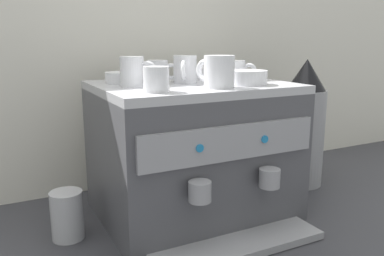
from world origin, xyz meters
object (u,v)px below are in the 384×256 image
at_px(ceramic_cup_1, 236,71).
at_px(ceramic_cup_5, 218,71).
at_px(ceramic_bowl_2, 206,73).
at_px(ceramic_cup_0, 185,69).
at_px(ceramic_cup_4, 159,71).
at_px(milk_pitcher, 67,214).
at_px(espresso_machine, 193,150).
at_px(ceramic_bowl_0, 248,78).
at_px(coffee_grinder, 304,125).
at_px(ceramic_cup_2, 156,79).
at_px(ceramic_bowl_1, 123,78).
at_px(ceramic_cup_3, 133,71).

relative_size(ceramic_cup_1, ceramic_cup_5, 0.73).
xyz_separation_m(ceramic_cup_5, ceramic_bowl_2, (0.09, 0.22, -0.03)).
relative_size(ceramic_cup_0, ceramic_cup_1, 1.13).
height_order(ceramic_cup_1, ceramic_bowl_2, ceramic_cup_1).
bearing_deg(ceramic_bowl_2, ceramic_cup_1, -65.00).
height_order(ceramic_cup_4, milk_pitcher, ceramic_cup_4).
xyz_separation_m(espresso_machine, ceramic_bowl_0, (0.12, -0.10, 0.22)).
bearing_deg(coffee_grinder, ceramic_cup_5, -160.61).
distance_m(espresso_machine, ceramic_cup_5, 0.27).
height_order(ceramic_cup_0, ceramic_bowl_0, ceramic_cup_0).
bearing_deg(ceramic_cup_0, coffee_grinder, 2.07).
bearing_deg(ceramic_cup_4, milk_pitcher, -168.50).
bearing_deg(ceramic_cup_2, milk_pitcher, 146.76).
height_order(ceramic_cup_5, ceramic_bowl_0, ceramic_cup_5).
distance_m(ceramic_cup_1, milk_pitcher, 0.64).
relative_size(ceramic_bowl_1, coffee_grinder, 0.22).
bearing_deg(ceramic_cup_3, ceramic_bowl_1, 89.10).
bearing_deg(ceramic_bowl_1, ceramic_bowl_0, -34.53).
bearing_deg(coffee_grinder, ceramic_cup_3, -176.94).
bearing_deg(coffee_grinder, milk_pitcher, -177.89).
height_order(ceramic_cup_2, ceramic_cup_3, ceramic_cup_3).
bearing_deg(ceramic_cup_1, ceramic_cup_2, -157.82).
xyz_separation_m(ceramic_cup_3, ceramic_cup_5, (0.19, -0.13, 0.00)).
bearing_deg(ceramic_cup_0, espresso_machine, -59.74).
xyz_separation_m(ceramic_cup_4, ceramic_bowl_1, (-0.10, 0.04, -0.02)).
height_order(espresso_machine, ceramic_bowl_2, ceramic_bowl_2).
distance_m(espresso_machine, ceramic_bowl_1, 0.30).
xyz_separation_m(ceramic_cup_2, ceramic_bowl_1, (-0.01, 0.23, -0.02)).
relative_size(ceramic_cup_2, milk_pitcher, 0.72).
bearing_deg(ceramic_cup_2, espresso_machine, 37.56).
bearing_deg(ceramic_bowl_0, ceramic_bowl_1, 145.47).
relative_size(ceramic_cup_2, coffee_grinder, 0.21).
distance_m(ceramic_cup_0, ceramic_cup_2, 0.22).
bearing_deg(ceramic_cup_3, ceramic_cup_2, -84.94).
height_order(ceramic_cup_0, ceramic_cup_4, ceramic_cup_0).
bearing_deg(ceramic_bowl_0, ceramic_cup_0, 138.00).
height_order(ceramic_cup_5, coffee_grinder, ceramic_cup_5).
bearing_deg(espresso_machine, coffee_grinder, 4.97).
xyz_separation_m(ceramic_cup_0, milk_pitcher, (-0.36, -0.01, -0.38)).
distance_m(ceramic_cup_5, coffee_grinder, 0.54).
xyz_separation_m(ceramic_cup_4, ceramic_bowl_0, (0.20, -0.17, -0.01)).
bearing_deg(ceramic_cup_1, espresso_machine, -180.00).
relative_size(ceramic_cup_5, ceramic_bowl_2, 0.99).
bearing_deg(ceramic_cup_5, ceramic_cup_0, 100.03).
bearing_deg(espresso_machine, milk_pitcher, 178.52).
bearing_deg(ceramic_cup_3, coffee_grinder, 3.06).
distance_m(ceramic_cup_0, ceramic_cup_4, 0.08).
distance_m(ceramic_cup_1, ceramic_cup_2, 0.34).
distance_m(ceramic_cup_4, ceramic_bowl_2, 0.18).
relative_size(ceramic_cup_1, ceramic_bowl_2, 0.73).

